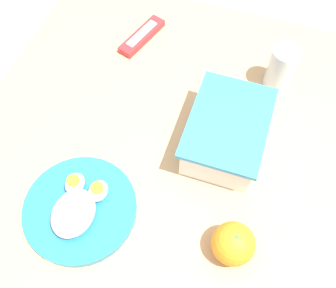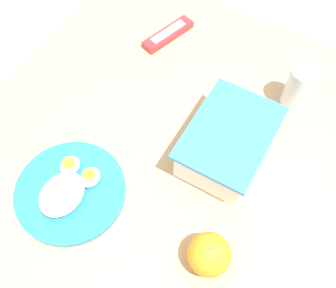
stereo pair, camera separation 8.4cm
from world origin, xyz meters
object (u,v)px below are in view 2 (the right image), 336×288
(rice_plate, at_px, (69,190))
(orange_fruit, at_px, (209,254))
(drinking_glass, at_px, (299,87))
(candy_bar, at_px, (168,34))
(food_container, at_px, (228,144))

(rice_plate, bearing_deg, orange_fruit, 93.63)
(rice_plate, relative_size, drinking_glass, 2.09)
(orange_fruit, bearing_deg, rice_plate, -86.37)
(candy_bar, bearing_deg, drinking_glass, 84.59)
(candy_bar, bearing_deg, rice_plate, 5.58)
(rice_plate, distance_m, drinking_glass, 0.56)
(food_container, relative_size, drinking_glass, 2.04)
(food_container, height_order, orange_fruit, food_container)
(rice_plate, bearing_deg, food_container, 136.14)
(candy_bar, bearing_deg, food_container, 49.53)
(orange_fruit, distance_m, candy_bar, 0.59)
(orange_fruit, relative_size, rice_plate, 0.36)
(candy_bar, relative_size, drinking_glass, 1.42)
(food_container, height_order, drinking_glass, drinking_glass)
(food_container, distance_m, candy_bar, 0.38)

